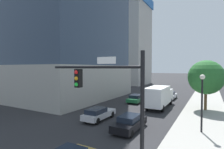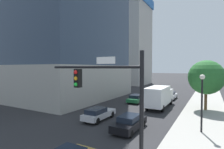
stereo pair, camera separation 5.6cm
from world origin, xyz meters
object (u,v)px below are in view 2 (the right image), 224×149
car_white (170,95)px  car_silver (98,114)px  street_tree (206,77)px  construction_building (129,38)px  car_black (129,123)px  traffic_light_pole (110,93)px  car_gray (151,92)px  car_green (137,98)px  street_lamp (202,94)px  box_truck (159,96)px

car_white → car_silver: car_silver is taller
street_tree → construction_building: bearing=128.6°
car_black → car_white: 18.92m
traffic_light_pole → car_gray: 28.90m
car_green → car_silver: 11.53m
traffic_light_pole → car_gray: (-6.27, 27.96, -3.76)m
construction_building → car_green: 37.93m
street_tree → car_white: bearing=129.7°
street_lamp → box_truck: street_lamp is taller
street_lamp → car_green: 14.89m
car_black → street_lamp: bearing=21.4°
street_lamp → construction_building: bearing=121.5°
construction_building → box_truck: construction_building is taller
car_gray → box_truck: bearing=-67.2°
car_white → box_truck: 8.31m
traffic_light_pole → car_white: traffic_light_pole is taller
street_tree → traffic_light_pole: bearing=-101.9°
car_green → car_white: size_ratio=1.10×
construction_building → car_gray: bearing=-56.3°
traffic_light_pole → car_black: (-1.98, 7.07, -3.75)m
construction_building → traffic_light_pole: bearing=-67.1°
street_lamp → car_green: bearing=133.9°
construction_building → car_white: bearing=-51.8°
construction_building → street_lamp: 50.28m
box_truck → construction_building: bearing=120.6°
construction_building → car_silver: construction_building is taller
street_lamp → car_white: bearing=109.4°
construction_building → street_tree: 42.57m
car_gray → box_truck: 11.12m
construction_building → car_white: (19.50, -24.76, -15.94)m
construction_building → box_truck: (19.50, -33.01, -14.92)m
construction_building → car_green: (15.21, -30.86, -15.96)m
traffic_light_pole → car_silver: (-6.27, 8.37, -3.75)m
street_lamp → street_tree: street_tree is taller
car_gray → car_silver: size_ratio=0.91×
car_silver → box_truck: size_ratio=0.57×
car_green → traffic_light_pole: bearing=-72.5°
box_truck → street_lamp: bearing=-55.1°
street_tree → car_white: street_tree is taller
car_green → construction_building: bearing=116.2°
street_lamp → car_gray: bearing=118.6°
traffic_light_pole → car_green: (-6.27, 19.89, -3.79)m
box_truck → car_green: bearing=153.4°
traffic_light_pole → box_truck: 18.07m
construction_building → street_lamp: construction_building is taller
box_truck → traffic_light_pole: bearing=-83.6°
street_lamp → car_green: (-10.14, 10.53, -2.84)m
street_lamp → car_silver: bearing=-174.4°
construction_building → car_black: bearing=-65.9°
construction_building → street_tree: bearing=-51.4°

